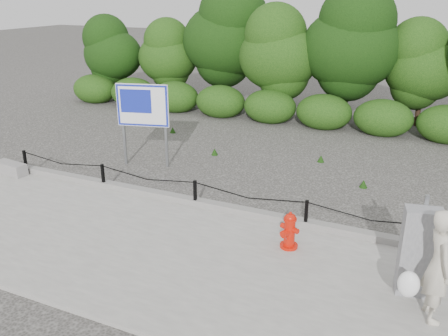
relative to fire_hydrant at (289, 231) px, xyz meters
name	(u,v)px	position (x,y,z in m)	size (l,w,h in m)	color
ground	(195,209)	(-2.42, 0.89, -0.42)	(90.00, 90.00, 0.00)	#2D2B28
sidewalk	(146,249)	(-2.42, -1.11, -0.38)	(14.00, 4.00, 0.08)	gray
curb	(196,202)	(-2.42, 0.94, -0.27)	(14.00, 0.22, 0.14)	slate
chain_barrier	(195,190)	(-2.42, 0.89, 0.04)	(10.06, 0.06, 0.60)	black
treeline	(347,47)	(-1.04, 9.84, 2.25)	(20.23, 3.98, 5.11)	black
fire_hydrant	(289,231)	(0.00, 0.00, 0.00)	(0.43, 0.43, 0.71)	red
pedestrian	(437,267)	(2.46, -1.07, 0.50)	(0.79, 0.72, 1.72)	#BEB5A2
concrete_block	(11,168)	(-7.70, 0.64, -0.19)	(0.94, 0.33, 0.30)	gray
utility_cabinet	(418,252)	(2.20, -0.53, 0.38)	(0.60, 0.45, 1.60)	gray
advertising_sign	(143,109)	(-4.96, 2.78, 1.18)	(1.39, 0.44, 2.27)	slate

